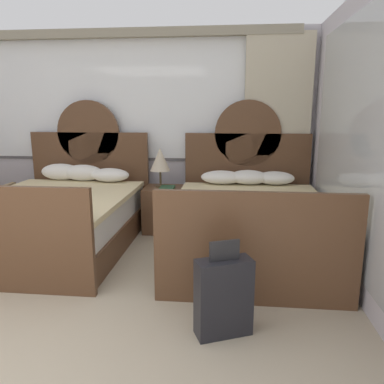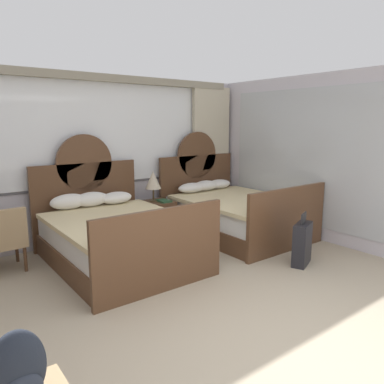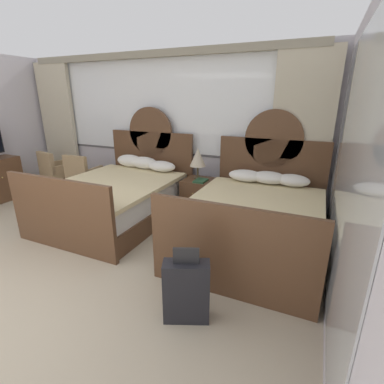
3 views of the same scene
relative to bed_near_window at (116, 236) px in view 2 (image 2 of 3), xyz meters
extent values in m
plane|color=tan|center=(0.12, -2.82, -0.38)|extent=(24.00, 24.00, 0.00)
cube|color=silver|center=(0.12, 1.22, 0.97)|extent=(6.03, 0.07, 2.70)
cube|color=#575459|center=(0.12, 1.18, 1.38)|extent=(4.55, 0.02, 1.73)
cube|color=white|center=(0.12, 1.17, 1.38)|extent=(4.47, 0.02, 1.65)
cube|color=#C1B79E|center=(2.62, 1.09, 0.92)|extent=(0.88, 0.08, 2.60)
cube|color=gray|center=(0.12, 1.09, 2.24)|extent=(5.54, 0.10, 0.12)
cube|color=silver|center=(3.17, -1.12, 0.97)|extent=(0.07, 4.61, 2.70)
cube|color=#B2B7BC|center=(3.13, -0.82, 0.97)|extent=(0.01, 3.23, 2.27)
cube|color=brown|center=(0.00, -0.06, -0.23)|extent=(1.62, 2.15, 0.30)
cube|color=white|center=(0.00, -0.06, 0.07)|extent=(1.56, 2.05, 0.30)
cube|color=beige|center=(0.00, -0.14, 0.25)|extent=(1.66, 1.95, 0.06)
cube|color=brown|center=(0.00, 1.04, 0.27)|extent=(1.70, 0.06, 1.31)
cylinder|color=brown|center=(0.00, 1.04, 0.93)|extent=(0.89, 0.06, 0.89)
cube|color=brown|center=(0.00, -1.17, 0.11)|extent=(1.70, 0.06, 0.98)
ellipsoid|color=white|center=(-0.35, 0.83, 0.39)|extent=(0.56, 0.27, 0.23)
ellipsoid|color=white|center=(-0.02, 0.80, 0.39)|extent=(0.55, 0.26, 0.22)
ellipsoid|color=white|center=(0.38, 0.76, 0.37)|extent=(0.53, 0.31, 0.19)
cube|color=brown|center=(2.23, -0.06, -0.23)|extent=(1.62, 2.15, 0.30)
cube|color=white|center=(2.23, -0.06, 0.07)|extent=(1.56, 2.05, 0.30)
cube|color=beige|center=(2.23, -0.14, 0.25)|extent=(1.66, 1.95, 0.06)
cube|color=brown|center=(2.23, 1.04, 0.27)|extent=(1.70, 0.06, 1.31)
cylinder|color=brown|center=(2.23, 1.04, 0.93)|extent=(0.89, 0.06, 0.89)
cube|color=brown|center=(2.23, -1.17, 0.11)|extent=(1.70, 0.06, 0.98)
ellipsoid|color=white|center=(1.90, 0.78, 0.36)|extent=(0.56, 0.33, 0.18)
ellipsoid|color=white|center=(2.25, 0.79, 0.37)|extent=(0.53, 0.34, 0.19)
ellipsoid|color=white|center=(2.60, 0.80, 0.36)|extent=(0.50, 0.33, 0.17)
cube|color=brown|center=(1.12, 0.72, -0.08)|extent=(0.50, 0.50, 0.60)
sphere|color=tan|center=(1.12, 0.46, 0.05)|extent=(0.02, 0.02, 0.02)
cylinder|color=brown|center=(1.08, 0.77, 0.23)|extent=(0.14, 0.14, 0.02)
cylinder|color=brown|center=(1.08, 0.77, 0.34)|extent=(0.03, 0.03, 0.20)
cone|color=beige|center=(1.08, 0.77, 0.59)|extent=(0.27, 0.27, 0.31)
cube|color=#285133|center=(1.19, 0.62, 0.24)|extent=(0.18, 0.26, 0.03)
cube|color=tan|center=(-1.33, 0.63, 0.01)|extent=(0.55, 0.55, 0.10)
cube|color=tan|center=(-1.32, 0.41, 0.27)|extent=(0.54, 0.09, 0.42)
cube|color=tan|center=(-1.09, 0.64, 0.14)|extent=(0.07, 0.48, 0.16)
cylinder|color=brown|center=(-1.11, 0.86, -0.21)|extent=(0.04, 0.04, 0.34)
cylinder|color=brown|center=(-1.11, 0.42, -0.21)|extent=(0.04, 0.04, 0.34)
ellipsoid|color=#1E232D|center=(-1.83, -2.65, 0.30)|extent=(0.29, 0.19, 0.42)
cube|color=black|center=(1.98, -1.62, -0.09)|extent=(0.44, 0.32, 0.58)
cube|color=#232326|center=(1.98, -1.62, 0.27)|extent=(0.21, 0.10, 0.15)
cylinder|color=black|center=(1.83, -1.68, -0.36)|extent=(0.05, 0.04, 0.05)
cylinder|color=black|center=(2.14, -1.56, -0.36)|extent=(0.05, 0.04, 0.05)
camera|label=1|loc=(2.02, -4.11, 1.25)|focal=34.99mm
camera|label=2|loc=(-2.14, -4.55, 1.55)|focal=34.59mm
camera|label=3|loc=(2.88, -3.50, 1.55)|focal=26.48mm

